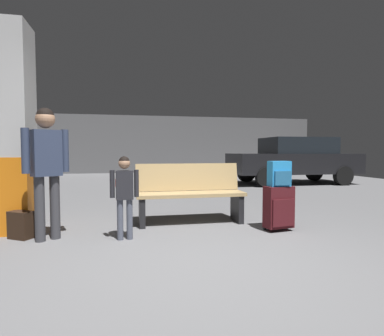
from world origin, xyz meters
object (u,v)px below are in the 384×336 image
Objects in this scene: adult at (46,159)px; parked_car_side at (294,159)px; suitcase at (279,207)px; backpack_bright at (279,174)px; structural_pillar at (9,130)px; backpack_dark_floor at (21,225)px; child at (124,189)px; bench at (190,193)px.

parked_car_side is at bearing 40.59° from adult.
adult is (-2.95, 0.16, 0.66)m from suitcase.
adult is 8.37m from parked_car_side.
structural_pillar is at bearing 168.82° from backpack_bright.
suitcase reaches higher than backpack_dark_floor.
structural_pillar is 2.70× the size of child.
child is 1.00m from adult.
backpack_bright is 1.00× the size of backpack_dark_floor.
structural_pillar is 8.07× the size of backpack_bright.
backpack_dark_floor is at bearing 157.56° from adult.
suitcase is at bearing -121.22° from parked_car_side.
child is 1.37m from backpack_dark_floor.
parked_car_side reaches higher than bench.
bench is at bearing 0.76° from structural_pillar.
bench is at bearing 145.96° from backpack_bright.
structural_pillar is 1.80m from child.
bench is (2.45, 0.03, -0.92)m from structural_pillar.
parked_car_side is (6.93, 4.91, -0.56)m from structural_pillar.
backpack_bright is at bearing -3.15° from adult.
structural_pillar is 3.64m from backpack_bright.
backpack_bright is 2.05m from child.
parked_car_side is (6.35, 5.44, -0.18)m from adult.
bench is 1.22m from child.
structural_pillar is at bearing 120.72° from backpack_dark_floor.
bench is 2.03m from adult.
bench is 0.39× the size of parked_car_side.
backpack_bright reaches higher than bench.
backpack_bright is 6.55m from parked_car_side.
suitcase is at bearing 36.95° from backpack_bright.
parked_car_side is (3.40, 5.60, 0.48)m from suitcase.
backpack_dark_floor is (-1.25, 0.31, -0.46)m from child.
adult reaches higher than suitcase.
parked_car_side is (4.48, 4.88, 0.36)m from bench.
structural_pillar is 4.54× the size of suitcase.
backpack_bright is 0.33× the size of child.
parked_car_side is (5.44, 5.61, 0.18)m from child.
child reaches higher than backpack_bright.
adult is at bearing -139.41° from parked_car_side.
adult is at bearing -163.16° from bench.
adult reaches higher than child.
child is (-0.96, -0.74, 0.18)m from bench.
backpack_bright is (-0.00, -0.00, 0.45)m from suitcase.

